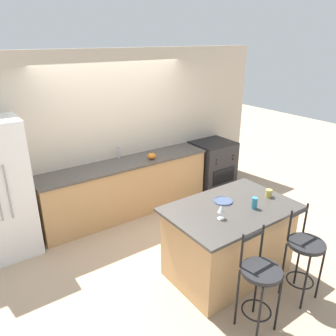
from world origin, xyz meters
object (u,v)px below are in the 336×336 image
at_px(tumbler_cup, 254,203).
at_px(pumpkin_decoration, 152,156).
at_px(bar_stool_far, 304,252).
at_px(wine_glass, 221,209).
at_px(coffee_mug, 269,193).
at_px(oven_range, 212,165).
at_px(dinner_plate, 223,201).
at_px(bar_stool_near, 260,280).

xyz_separation_m(tumbler_cup, pumpkin_decoration, (-0.08, 2.16, -0.03)).
height_order(bar_stool_far, tumbler_cup, bar_stool_far).
height_order(wine_glass, tumbler_cup, wine_glass).
height_order(coffee_mug, pumpkin_decoration, pumpkin_decoration).
distance_m(oven_range, dinner_plate, 2.52).
bearing_deg(bar_stool_far, wine_glass, 135.25).
relative_size(bar_stool_near, dinner_plate, 4.65).
relative_size(dinner_plate, pumpkin_decoration, 1.72).
distance_m(dinner_plate, tumbler_cup, 0.39).
bearing_deg(pumpkin_decoration, wine_glass, -101.16).
xyz_separation_m(coffee_mug, tumbler_cup, (-0.38, -0.10, 0.02)).
height_order(coffee_mug, tumbler_cup, tumbler_cup).
height_order(bar_stool_near, wine_glass, bar_stool_near).
xyz_separation_m(oven_range, dinner_plate, (-1.57, -1.91, 0.49)).
bearing_deg(tumbler_cup, bar_stool_far, -73.67).
bearing_deg(tumbler_cup, bar_stool_near, -132.90).
distance_m(oven_range, bar_stool_far, 3.11).
distance_m(bar_stool_far, coffee_mug, 0.84).
relative_size(oven_range, coffee_mug, 8.14).
relative_size(bar_stool_far, wine_glass, 6.58).
xyz_separation_m(coffee_mug, pumpkin_decoration, (-0.46, 2.06, -0.01)).
distance_m(bar_stool_near, tumbler_cup, 0.95).
height_order(wine_glass, pumpkin_decoration, wine_glass).
height_order(dinner_plate, wine_glass, wine_glass).
height_order(oven_range, tumbler_cup, tumbler_cup).
relative_size(bar_stool_near, tumbler_cup, 8.07).
bearing_deg(bar_stool_far, dinner_plate, 110.83).
xyz_separation_m(oven_range, bar_stool_far, (-1.21, -2.86, 0.14)).
bearing_deg(bar_stool_far, coffee_mug, 74.13).
bearing_deg(pumpkin_decoration, tumbler_cup, -87.91).
bearing_deg(oven_range, tumbler_cup, -121.78).
xyz_separation_m(oven_range, coffee_mug, (-1.01, -2.15, 0.53)).
xyz_separation_m(bar_stool_near, coffee_mug, (0.97, 0.73, 0.39)).
distance_m(bar_stool_near, dinner_plate, 1.10).
bearing_deg(oven_range, bar_stool_far, -112.93).
bearing_deg(wine_glass, pumpkin_decoration, 78.84).
relative_size(oven_range, pumpkin_decoration, 6.78).
bearing_deg(pumpkin_decoration, bar_stool_far, -84.66).
bearing_deg(coffee_mug, tumbler_cup, -165.97).
xyz_separation_m(bar_stool_far, wine_glass, (-0.67, 0.67, 0.46)).
bearing_deg(pumpkin_decoration, bar_stool_near, -100.32).
xyz_separation_m(oven_range, wine_glass, (-1.88, -2.19, 0.60)).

